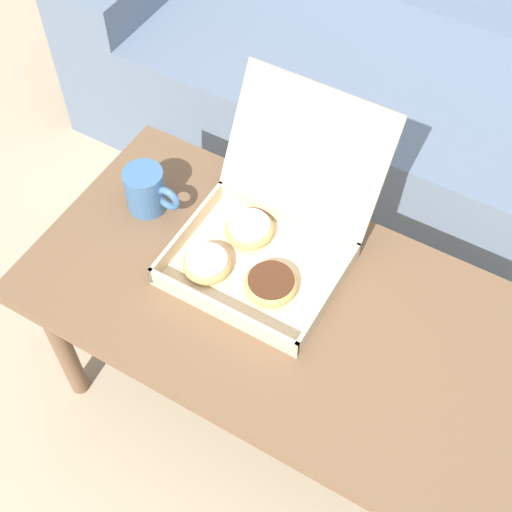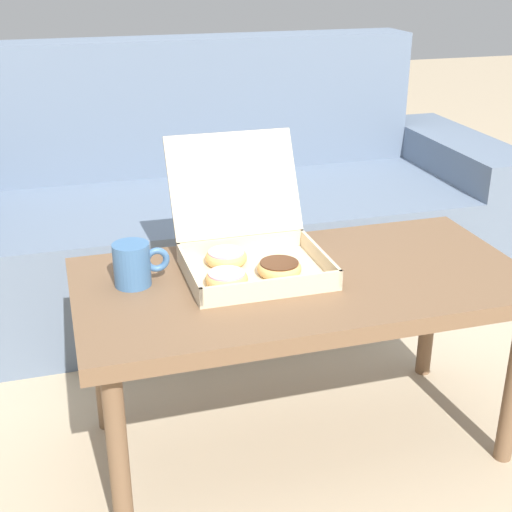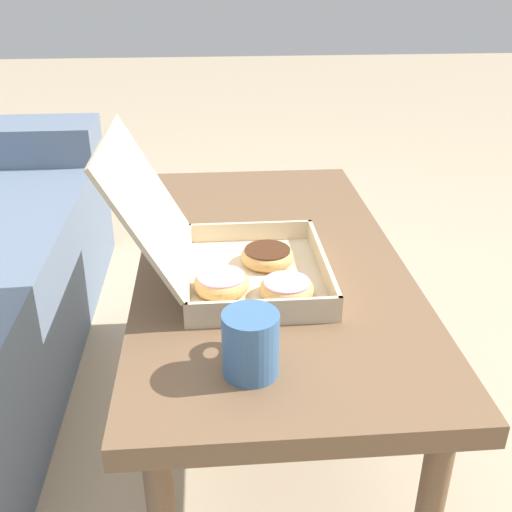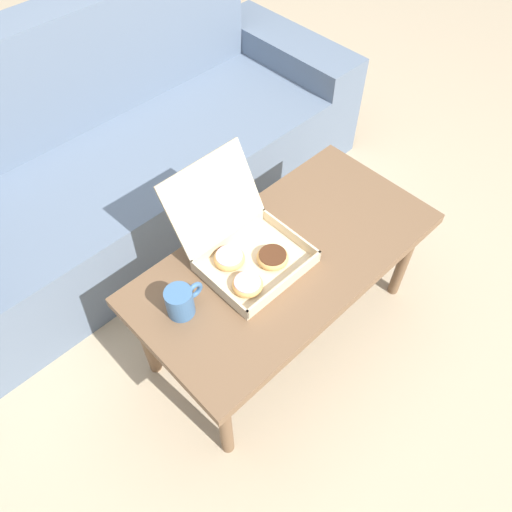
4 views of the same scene
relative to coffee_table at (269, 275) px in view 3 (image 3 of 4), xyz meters
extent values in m
plane|color=tan|center=(0.00, 0.16, -0.43)|extent=(12.00, 12.00, 0.00)
cube|color=brown|center=(0.00, 0.00, 0.03)|extent=(1.07, 0.54, 0.04)
cylinder|color=brown|center=(0.48, -0.21, -0.21)|extent=(0.04, 0.04, 0.44)
cylinder|color=brown|center=(0.48, 0.21, -0.21)|extent=(0.04, 0.04, 0.44)
cube|color=beige|center=(-0.11, 0.04, 0.05)|extent=(0.33, 0.27, 0.01)
cube|color=beige|center=(-0.11, -0.09, 0.08)|extent=(0.33, 0.01, 0.04)
cube|color=beige|center=(-0.11, 0.17, 0.08)|extent=(0.33, 0.01, 0.04)
cube|color=beige|center=(-0.27, 0.04, 0.08)|extent=(0.01, 0.27, 0.04)
cube|color=beige|center=(0.06, 0.04, 0.08)|extent=(0.01, 0.27, 0.04)
cube|color=beige|center=(-0.11, 0.23, 0.22)|extent=(0.33, 0.13, 0.24)
torus|color=tan|center=(-0.19, -0.01, 0.07)|extent=(0.10, 0.10, 0.03)
cylinder|color=pink|center=(-0.19, -0.01, 0.08)|extent=(0.08, 0.08, 0.01)
torus|color=tan|center=(-0.06, 0.01, 0.07)|extent=(0.10, 0.10, 0.03)
cylinder|color=#472614|center=(-0.06, 0.01, 0.08)|extent=(0.09, 0.09, 0.01)
torus|color=tan|center=(-0.16, 0.10, 0.07)|extent=(0.10, 0.10, 0.03)
cylinder|color=pink|center=(-0.16, 0.10, 0.08)|extent=(0.09, 0.09, 0.01)
cylinder|color=#3D6693|center=(-0.39, 0.07, 0.10)|extent=(0.08, 0.08, 0.10)
torus|color=#3D6693|center=(-0.33, 0.07, 0.11)|extent=(0.06, 0.02, 0.06)
camera|label=1|loc=(0.30, -0.67, 1.23)|focal=50.00mm
camera|label=2|loc=(-0.54, -1.44, 0.77)|focal=50.00mm
camera|label=3|loc=(-1.12, 0.12, 0.61)|focal=42.00mm
camera|label=4|loc=(-0.79, -0.67, 1.36)|focal=35.00mm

